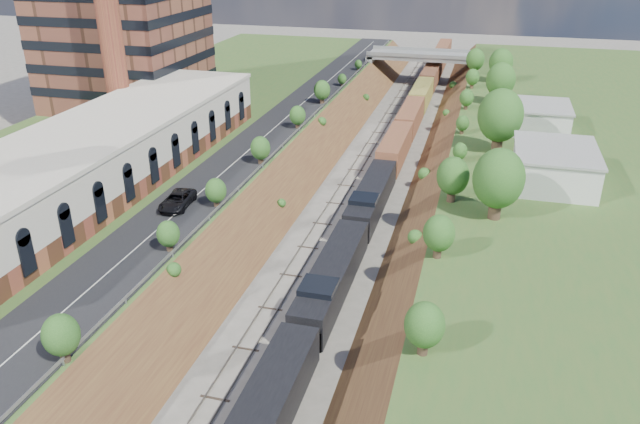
% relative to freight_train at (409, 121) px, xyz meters
% --- Properties ---
extents(platform_left, '(44.00, 180.00, 5.00)m').
position_rel_freight_train_xyz_m(platform_left, '(-35.60, -21.73, -0.18)').
color(platform_left, '#365E26').
rests_on(platform_left, ground).
extents(platform_right, '(44.00, 180.00, 5.00)m').
position_rel_freight_train_xyz_m(platform_right, '(30.40, -21.73, -0.18)').
color(platform_right, '#365E26').
rests_on(platform_right, ground).
extents(embankment_left, '(10.00, 180.00, 10.00)m').
position_rel_freight_train_xyz_m(embankment_left, '(-13.60, -21.73, -2.68)').
color(embankment_left, brown).
rests_on(embankment_left, ground).
extents(embankment_right, '(10.00, 180.00, 10.00)m').
position_rel_freight_train_xyz_m(embankment_right, '(8.40, -21.73, -2.68)').
color(embankment_right, brown).
rests_on(embankment_right, ground).
extents(rail_left_track, '(1.58, 180.00, 0.18)m').
position_rel_freight_train_xyz_m(rail_left_track, '(-5.20, -21.73, -2.59)').
color(rail_left_track, gray).
rests_on(rail_left_track, ground).
extents(rail_right_track, '(1.58, 180.00, 0.18)m').
position_rel_freight_train_xyz_m(rail_right_track, '(0.00, -21.73, -2.59)').
color(rail_right_track, gray).
rests_on(rail_right_track, ground).
extents(road, '(8.00, 180.00, 0.10)m').
position_rel_freight_train_xyz_m(road, '(-18.10, -21.73, 2.37)').
color(road, black).
rests_on(road, platform_left).
extents(guardrail, '(0.10, 171.00, 0.70)m').
position_rel_freight_train_xyz_m(guardrail, '(-14.00, -21.93, 2.87)').
color(guardrail, '#99999E').
rests_on(guardrail, platform_left).
extents(commercial_building, '(14.30, 62.30, 7.00)m').
position_rel_freight_train_xyz_m(commercial_building, '(-30.60, -43.73, 5.83)').
color(commercial_building, brown).
rests_on(commercial_building, platform_left).
extents(overpass, '(24.50, 8.30, 7.40)m').
position_rel_freight_train_xyz_m(overpass, '(-2.60, 40.27, 2.24)').
color(overpass, gray).
rests_on(overpass, ground).
extents(white_building_near, '(9.00, 12.00, 4.00)m').
position_rel_freight_train_xyz_m(white_building_near, '(20.90, -29.73, 4.32)').
color(white_building_near, silver).
rests_on(white_building_near, platform_right).
extents(white_building_far, '(8.00, 10.00, 3.60)m').
position_rel_freight_train_xyz_m(white_building_far, '(20.40, -7.73, 4.12)').
color(white_building_far, silver).
rests_on(white_building_far, platform_right).
extents(tree_right_large, '(5.25, 5.25, 7.61)m').
position_rel_freight_train_xyz_m(tree_right_large, '(14.40, -41.73, 6.71)').
color(tree_right_large, '#473323').
rests_on(tree_right_large, platform_right).
extents(tree_left_crest, '(2.45, 2.45, 3.55)m').
position_rel_freight_train_xyz_m(tree_left_crest, '(-14.40, -61.73, 4.36)').
color(tree_left_crest, '#473323').
rests_on(tree_left_crest, platform_left).
extents(freight_train, '(3.16, 160.52, 4.69)m').
position_rel_freight_train_xyz_m(freight_train, '(0.00, 0.00, 0.00)').
color(freight_train, black).
rests_on(freight_train, ground).
extents(suv, '(3.13, 5.92, 1.59)m').
position_rel_freight_train_xyz_m(suv, '(-18.67, -47.87, 3.22)').
color(suv, black).
rests_on(suv, road).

